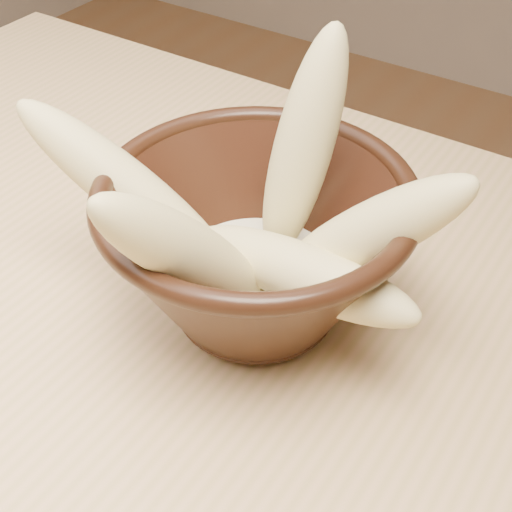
% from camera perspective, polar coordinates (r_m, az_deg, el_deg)
% --- Properties ---
extents(table, '(1.20, 0.80, 0.75)m').
position_cam_1_polar(table, '(0.61, -3.98, -13.01)').
color(table, '#DEAF7A').
rests_on(table, ground).
extents(bowl, '(0.23, 0.23, 0.13)m').
position_cam_1_polar(bowl, '(0.53, -0.00, 0.89)').
color(bowl, black).
rests_on(bowl, table).
extents(milk_puddle, '(0.13, 0.13, 0.02)m').
position_cam_1_polar(milk_puddle, '(0.55, -0.00, -1.61)').
color(milk_puddle, beige).
rests_on(milk_puddle, bowl).
extents(banana_upright, '(0.07, 0.10, 0.19)m').
position_cam_1_polar(banana_upright, '(0.52, 3.79, 8.58)').
color(banana_upright, '#D3C47C').
rests_on(banana_upright, bowl).
extents(banana_left, '(0.19, 0.08, 0.15)m').
position_cam_1_polar(banana_left, '(0.54, -10.17, 5.22)').
color(banana_left, '#D3C47C').
rests_on(banana_left, bowl).
extents(banana_right, '(0.16, 0.08, 0.15)m').
position_cam_1_polar(banana_right, '(0.49, 9.00, 1.75)').
color(banana_right, '#D3C47C').
rests_on(banana_right, bowl).
extents(banana_across, '(0.19, 0.05, 0.06)m').
position_cam_1_polar(banana_across, '(0.50, 3.59, -1.36)').
color(banana_across, '#D3C47C').
rests_on(banana_across, bowl).
extents(banana_front, '(0.08, 0.16, 0.17)m').
position_cam_1_polar(banana_front, '(0.46, -5.56, 0.23)').
color(banana_front, '#D3C47C').
rests_on(banana_front, bowl).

